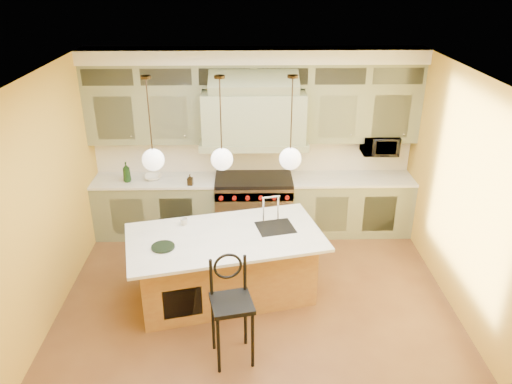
{
  "coord_description": "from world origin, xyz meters",
  "views": [
    {
      "loc": [
        -0.12,
        -5.0,
        4.01
      ],
      "look_at": [
        0.0,
        0.7,
        1.38
      ],
      "focal_mm": 35.0,
      "sensor_mm": 36.0,
      "label": 1
    }
  ],
  "objects_px": {
    "kitchen_island": "(226,264)",
    "microwave": "(380,145)",
    "range": "(254,205)",
    "counter_stool": "(231,303)"
  },
  "relations": [
    {
      "from": "kitchen_island",
      "to": "microwave",
      "type": "distance_m",
      "value": 3.11
    },
    {
      "from": "range",
      "to": "kitchen_island",
      "type": "distance_m",
      "value": 1.74
    },
    {
      "from": "range",
      "to": "microwave",
      "type": "relative_size",
      "value": 2.21
    },
    {
      "from": "range",
      "to": "counter_stool",
      "type": "xyz_separation_m",
      "value": [
        -0.29,
        -2.82,
        0.22
      ]
    },
    {
      "from": "kitchen_island",
      "to": "microwave",
      "type": "relative_size",
      "value": 4.86
    },
    {
      "from": "kitchen_island",
      "to": "counter_stool",
      "type": "bearing_deg",
      "value": -97.9
    },
    {
      "from": "microwave",
      "to": "kitchen_island",
      "type": "bearing_deg",
      "value": -142.47
    },
    {
      "from": "counter_stool",
      "to": "kitchen_island",
      "type": "bearing_deg",
      "value": 83.34
    },
    {
      "from": "counter_stool",
      "to": "microwave",
      "type": "bearing_deg",
      "value": 40.63
    },
    {
      "from": "counter_stool",
      "to": "microwave",
      "type": "relative_size",
      "value": 2.28
    }
  ]
}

